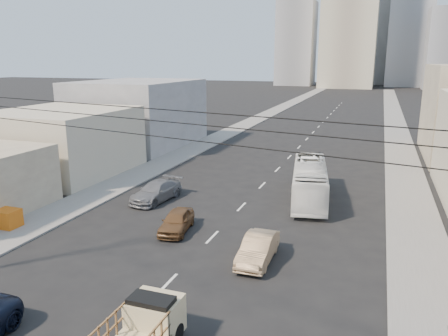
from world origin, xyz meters
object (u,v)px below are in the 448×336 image
Objects in this scene: sedan_tan at (258,249)px; crate_stack at (5,218)px; city_bus at (310,181)px; sedan_brown at (177,221)px; sedan_grey at (156,191)px; flatbed_pickup at (140,330)px.

crate_stack is (-16.47, -0.84, -0.02)m from sedan_tan.
city_bus is at bearing 84.69° from sedan_tan.
sedan_brown reaches higher than crate_stack.
sedan_grey is 10.46m from crate_stack.
crate_stack is at bearing -153.01° from city_bus.
sedan_tan is (5.92, -2.36, 0.04)m from sedan_brown.
flatbed_pickup is at bearing -56.25° from sedan_grey.
city_bus reaches higher than crate_stack.
sedan_brown is 11.02m from crate_stack.
flatbed_pickup is 1.12× the size of sedan_brown.
sedan_tan is 2.39× the size of crate_stack.
flatbed_pickup reaches higher than sedan_tan.
sedan_tan is 16.49m from crate_stack.
flatbed_pickup is 18.28m from sedan_grey.
crate_stack is (-6.39, -8.28, -0.04)m from sedan_grey.
flatbed_pickup is at bearing -29.12° from crate_stack.
city_bus is at bearing 35.90° from crate_stack.
sedan_brown is at bearing -43.37° from sedan_grey.
sedan_grey is at bearing 52.33° from crate_stack.
sedan_tan is at bearing -30.61° from sedan_brown.
sedan_brown is at bearing 16.90° from crate_stack.
flatbed_pickup is 16.63m from crate_stack.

